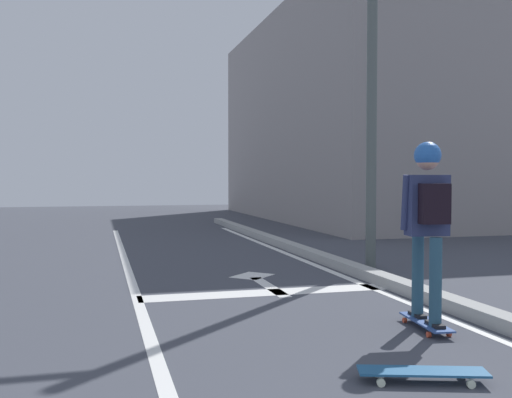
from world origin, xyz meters
TOP-DOWN VIEW (x-y plane):
  - lane_line_center at (0.24, 6.00)m, footprint 0.12×20.00m
  - lane_line_curbside at (3.16, 6.00)m, footprint 0.12×20.00m
  - stop_bar at (1.78, 6.94)m, footprint 3.06×0.40m
  - lane_arrow_stem at (1.93, 7.31)m, footprint 0.16×1.40m
  - lane_arrow_head at (1.93, 8.16)m, footprint 0.71×0.71m
  - curb_strip at (3.41, 6.00)m, footprint 0.24×24.00m
  - skateboard at (2.72, 4.91)m, footprint 0.28×0.79m
  - skater at (2.72, 4.89)m, footprint 0.46×0.62m
  - spare_skateboard at (1.95, 3.68)m, footprint 0.89×0.47m
  - traffic_signal_mast at (2.69, 8.44)m, footprint 5.50×0.34m
  - building_block at (9.45, 18.65)m, footprint 8.30×12.90m

SIDE VIEW (x-z plane):
  - lane_line_center at x=0.24m, z-range 0.00..0.01m
  - lane_line_curbside at x=3.16m, z-range 0.00..0.01m
  - stop_bar at x=1.78m, z-range 0.00..0.01m
  - lane_arrow_stem at x=1.93m, z-range 0.00..0.01m
  - lane_arrow_head at x=1.93m, z-range 0.00..0.01m
  - skateboard at x=2.72m, z-range 0.03..0.10m
  - curb_strip at x=3.41m, z-range 0.00..0.14m
  - spare_skateboard at x=1.95m, z-range 0.03..0.11m
  - skater at x=2.72m, z-range 0.30..1.94m
  - building_block at x=9.45m, z-range 0.00..6.77m
  - traffic_signal_mast at x=2.69m, z-range 1.08..6.91m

